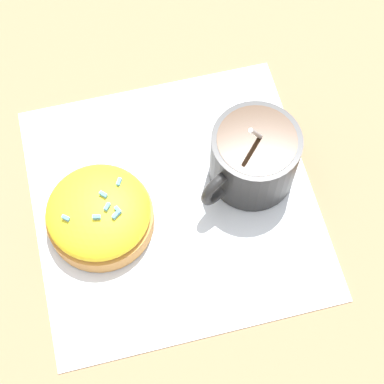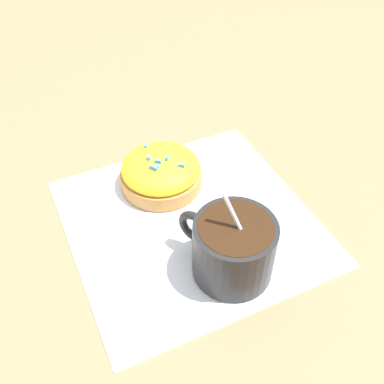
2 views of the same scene
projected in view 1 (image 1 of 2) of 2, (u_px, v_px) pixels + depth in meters
ground_plane at (174, 202)px, 0.62m from camera, size 3.00×3.00×0.00m
paper_napkin at (174, 201)px, 0.62m from camera, size 0.27×0.27×0.00m
coffee_cup at (253, 157)px, 0.59m from camera, size 0.10×0.08×0.10m
frosted_pastry at (99, 214)px, 0.59m from camera, size 0.10×0.10×0.05m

